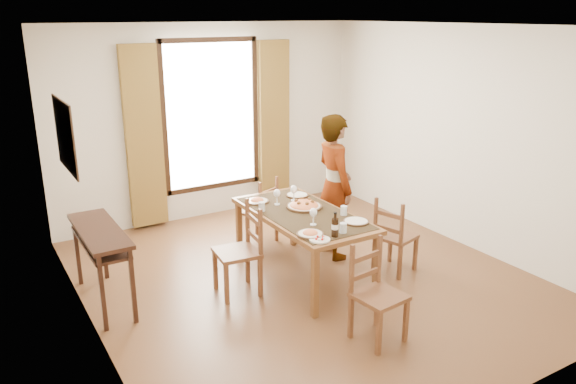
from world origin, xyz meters
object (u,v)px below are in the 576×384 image
man (334,187)px  dining_table (303,218)px  console_table (100,240)px  pasta_platter (304,203)px

man → dining_table: bearing=124.6°
console_table → pasta_platter: pasta_platter is taller
console_table → man: man is taller
man → pasta_platter: 0.58m
dining_table → man: man is taller
dining_table → pasta_platter: bearing=53.3°
man → pasta_platter: (-0.54, -0.19, -0.06)m
console_table → pasta_platter: (2.13, -0.41, 0.12)m
console_table → dining_table: console_table is taller
console_table → dining_table: (2.03, -0.53, 0.00)m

